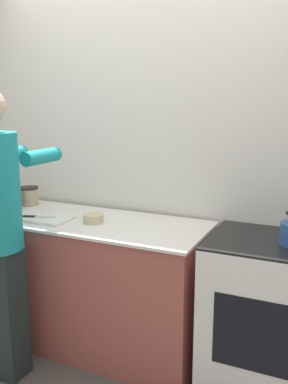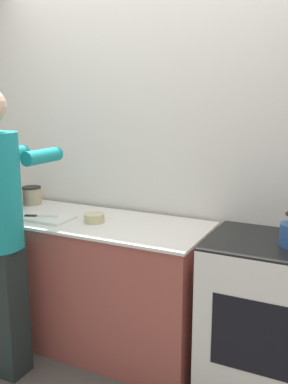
{
  "view_description": "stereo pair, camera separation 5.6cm",
  "coord_description": "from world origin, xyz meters",
  "px_view_note": "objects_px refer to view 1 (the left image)",
  "views": [
    {
      "loc": [
        1.14,
        -2.02,
        1.67
      ],
      "look_at": [
        0.11,
        0.22,
        1.14
      ],
      "focal_mm": 40.0,
      "sensor_mm": 36.0,
      "label": 1
    },
    {
      "loc": [
        1.19,
        -1.99,
        1.67
      ],
      "look_at": [
        0.11,
        0.22,
        1.14
      ],
      "focal_mm": 40.0,
      "sensor_mm": 36.0,
      "label": 2
    }
  ],
  "objects_px": {
    "oven": "(270,319)",
    "canister_jar": "(29,196)",
    "bowl_prep": "(93,218)",
    "knife": "(38,217)",
    "cutting_board": "(44,218)"
  },
  "relations": [
    {
      "from": "cutting_board",
      "to": "knife",
      "type": "xyz_separation_m",
      "value": [
        -0.03,
        -0.01,
        0.01
      ]
    },
    {
      "from": "canister_jar",
      "to": "knife",
      "type": "bearing_deg",
      "value": -43.01
    },
    {
      "from": "oven",
      "to": "knife",
      "type": "height_order",
      "value": "oven"
    },
    {
      "from": "oven",
      "to": "bowl_prep",
      "type": "relative_size",
      "value": 6.85
    },
    {
      "from": "oven",
      "to": "canister_jar",
      "type": "distance_m",
      "value": 1.92
    },
    {
      "from": "oven",
      "to": "canister_jar",
      "type": "bearing_deg",
      "value": 173.98
    },
    {
      "from": "cutting_board",
      "to": "knife",
      "type": "relative_size",
      "value": 1.68
    },
    {
      "from": "oven",
      "to": "cutting_board",
      "type": "height_order",
      "value": "oven"
    },
    {
      "from": "oven",
      "to": "canister_jar",
      "type": "xyz_separation_m",
      "value": [
        -1.84,
        0.19,
        0.5
      ]
    },
    {
      "from": "bowl_prep",
      "to": "canister_jar",
      "type": "height_order",
      "value": "canister_jar"
    },
    {
      "from": "knife",
      "to": "canister_jar",
      "type": "bearing_deg",
      "value": 116.09
    },
    {
      "from": "bowl_prep",
      "to": "canister_jar",
      "type": "bearing_deg",
      "value": 163.52
    },
    {
      "from": "knife",
      "to": "canister_jar",
      "type": "height_order",
      "value": "canister_jar"
    },
    {
      "from": "cutting_board",
      "to": "oven",
      "type": "bearing_deg",
      "value": 3.7
    },
    {
      "from": "oven",
      "to": "canister_jar",
      "type": "relative_size",
      "value": 6.46
    }
  ]
}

